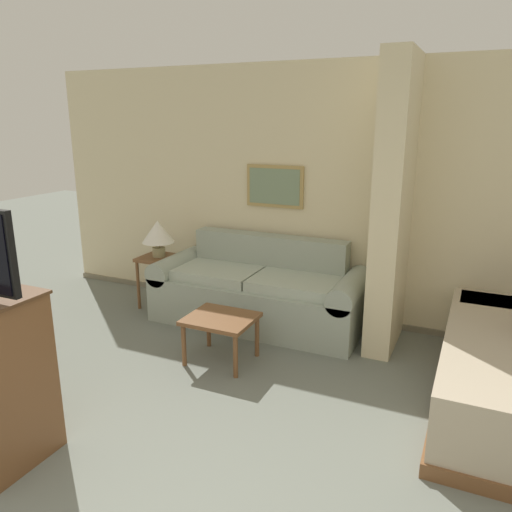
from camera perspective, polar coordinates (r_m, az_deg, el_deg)
name	(u,v)px	position (r m, az deg, el deg)	size (l,w,h in m)	color
wall_back	(346,197)	(5.11, 10.26, 6.67)	(7.01, 0.16, 2.60)	beige
wall_partition_pillar	(393,207)	(4.57, 15.36, 5.41)	(0.24, 0.77, 2.60)	beige
couch	(259,292)	(5.14, 0.29, -4.14)	(2.17, 0.84, 0.87)	#99A393
coffee_table	(221,323)	(4.34, -4.04, -7.64)	(0.57, 0.50, 0.41)	brown
side_table	(160,266)	(5.65, -10.95, -1.13)	(0.41, 0.41, 0.58)	brown
table_lamp	(158,233)	(5.55, -11.15, 2.62)	(0.35, 0.35, 0.40)	tan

